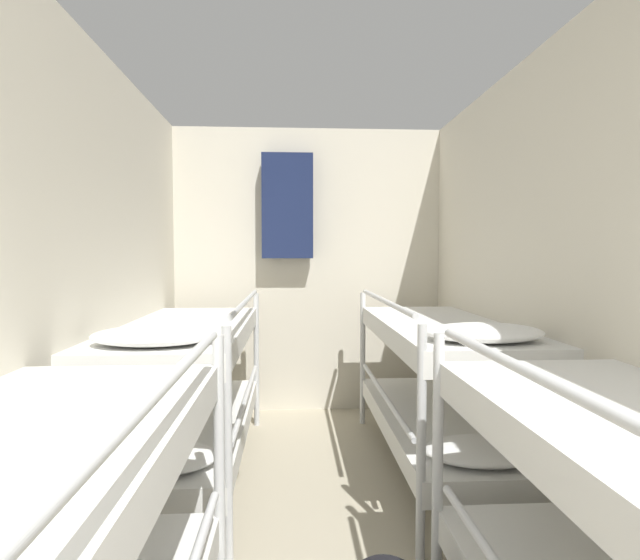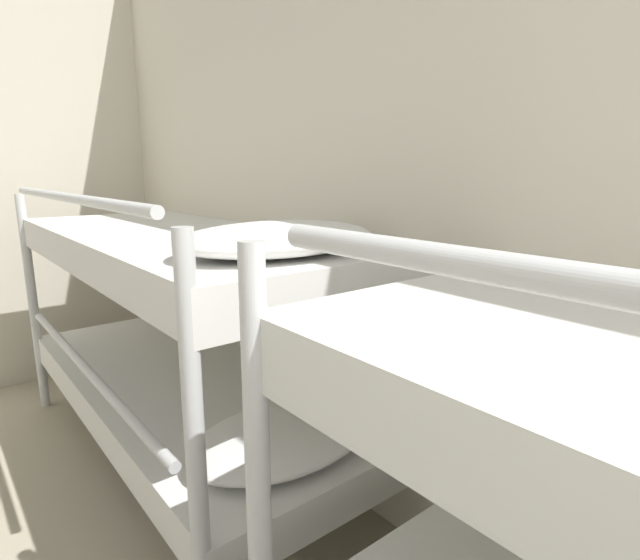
# 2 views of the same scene
# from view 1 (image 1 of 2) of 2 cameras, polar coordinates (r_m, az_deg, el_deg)

# --- Properties ---
(wall_left) EXTENTS (0.06, 5.07, 2.52)m
(wall_left) POSITION_cam_1_polar(r_m,az_deg,el_deg) (2.26, -31.35, -1.14)
(wall_left) COLOR beige
(wall_left) RESTS_ON ground_plane
(wall_right) EXTENTS (0.06, 5.07, 2.52)m
(wall_right) POSITION_cam_1_polar(r_m,az_deg,el_deg) (2.42, 31.12, -0.90)
(wall_right) COLOR beige
(wall_right) RESTS_ON ground_plane
(wall_back) EXTENTS (2.49, 0.06, 2.52)m
(wall_back) POSITION_cam_1_polar(r_m,az_deg,el_deg) (4.50, -1.38, 1.08)
(wall_back) COLOR beige
(wall_back) RESTS_ON ground_plane
(bunk_stack_left_far) EXTENTS (0.77, 1.91, 1.13)m
(bunk_stack_left_far) POSITION_cam_1_polar(r_m,az_deg,el_deg) (3.23, -15.16, -11.30)
(bunk_stack_left_far) COLOR silver
(bunk_stack_left_far) RESTS_ON ground_plane
(bunk_stack_right_far) EXTENTS (0.77, 1.91, 1.13)m
(bunk_stack_right_far) POSITION_cam_1_polar(r_m,az_deg,el_deg) (3.30, 13.87, -10.95)
(bunk_stack_right_far) COLOR silver
(bunk_stack_right_far) RESTS_ON ground_plane
(hanging_coat) EXTENTS (0.44, 0.12, 0.90)m
(hanging_coat) POSITION_cam_1_polar(r_m,az_deg,el_deg) (4.36, -3.74, 8.41)
(hanging_coat) COLOR #192347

